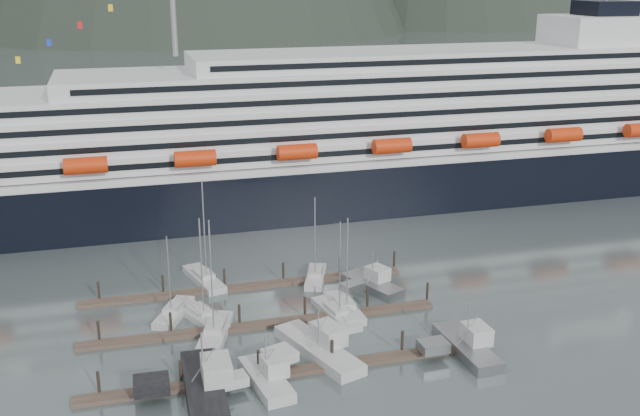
% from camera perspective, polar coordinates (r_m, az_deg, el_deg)
% --- Properties ---
extents(ground, '(1600.00, 1600.00, 0.00)m').
position_cam_1_polar(ground, '(99.40, -1.11, -9.38)').
color(ground, '#4F5E5C').
rests_on(ground, ground).
extents(cruise_ship, '(210.00, 30.40, 50.30)m').
position_cam_1_polar(cruise_ship, '(153.71, 4.53, 5.10)').
color(cruise_ship, black).
rests_on(cruise_ship, ground).
extents(dock_near, '(48.18, 2.28, 3.20)m').
position_cam_1_polar(dock_near, '(89.72, -2.59, -12.35)').
color(dock_near, '#3F3228').
rests_on(dock_near, ground).
extents(dock_mid, '(48.18, 2.28, 3.20)m').
position_cam_1_polar(dock_mid, '(100.96, -4.30, -8.78)').
color(dock_mid, '#3F3228').
rests_on(dock_mid, ground).
extents(dock_far, '(48.18, 2.28, 3.20)m').
position_cam_1_polar(dock_far, '(112.57, -5.64, -5.94)').
color(dock_far, '#3F3228').
rests_on(dock_far, ground).
extents(sailboat_a, '(6.56, 9.63, 12.39)m').
position_cam_1_polar(sailboat_a, '(105.25, -11.06, -7.87)').
color(sailboat_a, '#B1B1B1').
rests_on(sailboat_a, ground).
extents(sailboat_b, '(6.86, 11.17, 15.23)m').
position_cam_1_polar(sailboat_b, '(103.71, -9.13, -8.14)').
color(sailboat_b, '#B1B1B1').
rests_on(sailboat_b, ground).
extents(sailboat_c, '(6.37, 11.28, 16.74)m').
position_cam_1_polar(sailboat_c, '(98.92, -7.95, -9.40)').
color(sailboat_c, '#B1B1B1').
rests_on(sailboat_c, ground).
extents(sailboat_d, '(4.36, 11.14, 14.49)m').
position_cam_1_polar(sailboat_d, '(103.08, 1.23, -8.08)').
color(sailboat_d, '#B1B1B1').
rests_on(sailboat_d, ground).
extents(sailboat_e, '(5.54, 11.56, 16.82)m').
position_cam_1_polar(sailboat_e, '(115.37, -8.83, -5.39)').
color(sailboat_e, '#B1B1B1').
rests_on(sailboat_e, ground).
extents(sailboat_f, '(5.64, 9.48, 13.97)m').
position_cam_1_polar(sailboat_f, '(114.82, -0.34, -5.30)').
color(sailboat_f, '#B1B1B1').
rests_on(sailboat_f, ground).
extents(sailboat_h, '(3.26, 10.26, 14.54)m').
position_cam_1_polar(sailboat_h, '(104.59, 1.86, -7.68)').
color(sailboat_h, '#B1B1B1').
rests_on(sailboat_h, ground).
extents(trawler_a, '(10.81, 15.01, 8.25)m').
position_cam_1_polar(trawler_a, '(86.71, -8.97, -13.18)').
color(trawler_a, black).
rests_on(trawler_a, ground).
extents(trawler_b, '(8.18, 10.71, 6.69)m').
position_cam_1_polar(trawler_b, '(87.50, -4.21, -12.79)').
color(trawler_b, '#B1B1B1').
rests_on(trawler_b, ground).
extents(trawler_c, '(11.69, 15.18, 7.55)m').
position_cam_1_polar(trawler_c, '(93.24, -0.21, -10.65)').
color(trawler_c, '#B1B1B1').
rests_on(trawler_c, ground).
extents(trawler_d, '(9.10, 12.30, 7.26)m').
position_cam_1_polar(trawler_d, '(95.60, 11.06, -10.27)').
color(trawler_d, gray).
rests_on(trawler_d, ground).
extents(trawler_e, '(9.25, 10.97, 6.79)m').
position_cam_1_polar(trawler_e, '(111.61, 3.94, -5.79)').
color(trawler_e, gray).
rests_on(trawler_e, ground).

